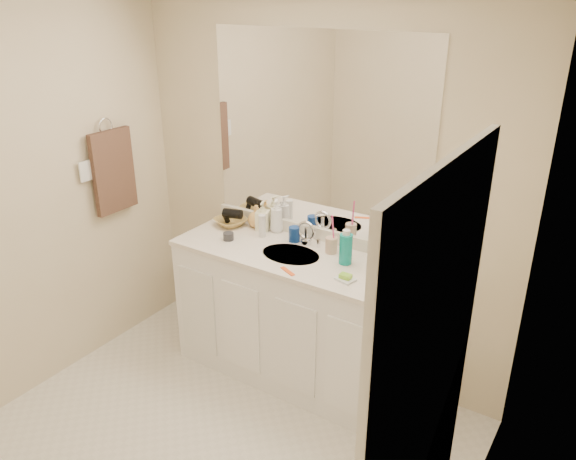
{
  "coord_description": "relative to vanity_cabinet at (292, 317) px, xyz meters",
  "views": [
    {
      "loc": [
        1.66,
        -1.57,
        2.36
      ],
      "look_at": [
        0.0,
        0.97,
        1.05
      ],
      "focal_mm": 35.0,
      "sensor_mm": 36.0,
      "label": 1
    }
  ],
  "objects": [
    {
      "name": "countertop",
      "position": [
        0.0,
        0.0,
        0.44
      ],
      "size": [
        1.52,
        0.57,
        0.03
      ],
      "primitive_type": "cube",
      "color": "white",
      "rests_on": "vanity_cabinet"
    },
    {
      "name": "soap_bottle_yellow",
      "position": [
        -0.43,
        0.21,
        0.53
      ],
      "size": [
        0.12,
        0.12,
        0.15
      ],
      "primitive_type": "imported",
      "rotation": [
        0.0,
        0.0,
        0.01
      ],
      "color": "#E9AE5A",
      "rests_on": "countertop"
    },
    {
      "name": "green_soap",
      "position": [
        0.43,
        -0.13,
        0.48
      ],
      "size": [
        0.06,
        0.05,
        0.02
      ],
      "primitive_type": "cube",
      "rotation": [
        0.0,
        0.0,
        -0.03
      ],
      "color": "#8FD734",
      "rests_on": "soap_dish"
    },
    {
      "name": "backsplash",
      "position": [
        0.0,
        0.26,
        0.5
      ],
      "size": [
        1.52,
        0.03,
        0.08
      ],
      "primitive_type": "cube",
      "color": "silver",
      "rests_on": "countertop"
    },
    {
      "name": "towel_ring",
      "position": [
        -1.27,
        -0.25,
        1.12
      ],
      "size": [
        0.01,
        0.11,
        0.11
      ],
      "primitive_type": "torus",
      "rotation": [
        0.0,
        1.57,
        0.0
      ],
      "color": "silver",
      "rests_on": "wall_left"
    },
    {
      "name": "wall_back",
      "position": [
        0.0,
        0.28,
        0.77
      ],
      "size": [
        2.6,
        0.02,
        2.4
      ],
      "primitive_type": "cube",
      "color": "beige",
      "rests_on": "floor"
    },
    {
      "name": "mouthwash_bottle",
      "position": [
        0.33,
        0.05,
        0.55
      ],
      "size": [
        0.09,
        0.09,
        0.18
      ],
      "primitive_type": "cylinder",
      "rotation": [
        0.0,
        0.0,
        0.17
      ],
      "color": "#0B8C87",
      "rests_on": "countertop"
    },
    {
      "name": "soap_bottle_white",
      "position": [
        -0.27,
        0.22,
        0.57
      ],
      "size": [
        0.11,
        0.11,
        0.22
      ],
      "primitive_type": "imported",
      "rotation": [
        0.0,
        0.0,
        0.43
      ],
      "color": "white",
      "rests_on": "countertop"
    },
    {
      "name": "dark_jar",
      "position": [
        -0.45,
        -0.06,
        0.48
      ],
      "size": [
        0.08,
        0.08,
        0.05
      ],
      "primitive_type": "cylinder",
      "rotation": [
        0.0,
        0.0,
        -0.14
      ],
      "color": "#2C2D32",
      "rests_on": "countertop"
    },
    {
      "name": "blue_mug",
      "position": [
        -0.08,
        0.15,
        0.5
      ],
      "size": [
        0.09,
        0.09,
        0.1
      ],
      "primitive_type": "cylinder",
      "rotation": [
        0.0,
        0.0,
        -0.37
      ],
      "color": "navy",
      "rests_on": "countertop"
    },
    {
      "name": "mirror",
      "position": [
        0.0,
        0.27,
        1.14
      ],
      "size": [
        1.48,
        0.01,
        1.2
      ],
      "primitive_type": "cube",
      "color": "white",
      "rests_on": "wall_back"
    },
    {
      "name": "soap_dish",
      "position": [
        0.43,
        -0.13,
        0.46
      ],
      "size": [
        0.12,
        0.11,
        0.01
      ],
      "primitive_type": "cube",
      "rotation": [
        0.0,
        0.0,
        -0.26
      ],
      "color": "white",
      "rests_on": "countertop"
    },
    {
      "name": "hair_dryer",
      "position": [
        -0.57,
        0.13,
        0.54
      ],
      "size": [
        0.14,
        0.1,
        0.06
      ],
      "primitive_type": "cylinder",
      "rotation": [
        0.0,
        1.57,
        0.28
      ],
      "color": "black",
      "rests_on": "wicker_basket"
    },
    {
      "name": "orange_comb",
      "position": [
        0.11,
        -0.22,
        0.46
      ],
      "size": [
        0.12,
        0.07,
        0.01
      ],
      "primitive_type": "cube",
      "rotation": [
        0.0,
        0.0,
        -0.43
      ],
      "color": "#EF5119",
      "rests_on": "countertop"
    },
    {
      "name": "faucet",
      "position": [
        0.0,
        0.16,
        0.51
      ],
      "size": [
        0.02,
        0.02,
        0.11
      ],
      "primitive_type": "cylinder",
      "color": "silver",
      "rests_on": "countertop"
    },
    {
      "name": "clear_pump_bottle",
      "position": [
        0.49,
        0.12,
        0.53
      ],
      "size": [
        0.07,
        0.07,
        0.15
      ],
      "primitive_type": "cylinder",
      "rotation": [
        0.0,
        0.0,
        -0.28
      ],
      "color": "silver",
      "rests_on": "countertop"
    },
    {
      "name": "vanity_cabinet",
      "position": [
        0.0,
        0.0,
        0.0
      ],
      "size": [
        1.5,
        0.55,
        0.85
      ],
      "primitive_type": "cube",
      "color": "white",
      "rests_on": "floor"
    },
    {
      "name": "hand_towel",
      "position": [
        -1.25,
        -0.25,
        0.82
      ],
      "size": [
        0.04,
        0.32,
        0.55
      ],
      "primitive_type": "cube",
      "color": "#302019",
      "rests_on": "towel_ring"
    },
    {
      "name": "soap_bottle_cream",
      "position": [
        -0.36,
        0.2,
        0.55
      ],
      "size": [
        0.11,
        0.12,
        0.19
      ],
      "primitive_type": "imported",
      "rotation": [
        0.0,
        0.0,
        0.38
      ],
      "color": "#FBFACC",
      "rests_on": "countertop"
    },
    {
      "name": "extra_white_bottle",
      "position": [
        -0.3,
        0.1,
        0.53
      ],
      "size": [
        0.06,
        0.06,
        0.15
      ],
      "primitive_type": "cylinder",
      "rotation": [
        0.0,
        0.0,
        0.24
      ],
      "color": "silver",
      "rests_on": "countertop"
    },
    {
      "name": "wall_right",
      "position": [
        1.3,
        -1.02,
        0.77
      ],
      "size": [
        0.02,
        2.6,
        2.4
      ],
      "primitive_type": "cube",
      "color": "beige",
      "rests_on": "floor"
    },
    {
      "name": "switch_plate",
      "position": [
        -1.27,
        -0.45,
        0.88
      ],
      "size": [
        0.01,
        0.08,
        0.13
      ],
      "primitive_type": "cube",
      "color": "white",
      "rests_on": "wall_left"
    },
    {
      "name": "toothbrush",
      "position": [
        0.2,
        0.13,
        0.6
      ],
      "size": [
        0.02,
        0.04,
        0.2
      ],
      "primitive_type": "cylinder",
      "rotation": [
        0.14,
        0.0,
        -0.2
      ],
      "color": "#F13F86",
      "rests_on": "tan_cup"
    },
    {
      "name": "wicker_basket",
      "position": [
        -0.59,
        0.13,
        0.48
      ],
      "size": [
        0.26,
        0.26,
        0.05
      ],
      "primitive_type": "imported",
      "rotation": [
        0.0,
        0.0,
        -0.31
      ],
      "color": "#A68443",
      "rests_on": "countertop"
    },
    {
      "name": "wall_left",
      "position": [
        -1.3,
        -1.02,
        0.77
      ],
      "size": [
        0.02,
        2.6,
        2.4
      ],
      "primitive_type": "cube",
      "color": "beige",
      "rests_on": "floor"
    },
    {
      "name": "sink_basin",
      "position": [
        0.0,
        -0.02,
        0.44
      ],
      "size": [
        0.37,
        0.37,
        0.02
      ],
      "primitive_type": "cylinder",
      "color": "silver",
      "rests_on": "countertop"
    },
    {
      "name": "tan_cup",
      "position": [
        0.19,
        0.13,
        0.5
      ],
      "size": [
        0.09,
        0.09,
        0.1
      ],
      "primitive_type": "cylinder",
      "rotation": [
        0.0,
        0.0,
        -0.35
      ],
      "color": "#CCAB8F",
      "rests_on": "countertop"
    }
  ]
}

